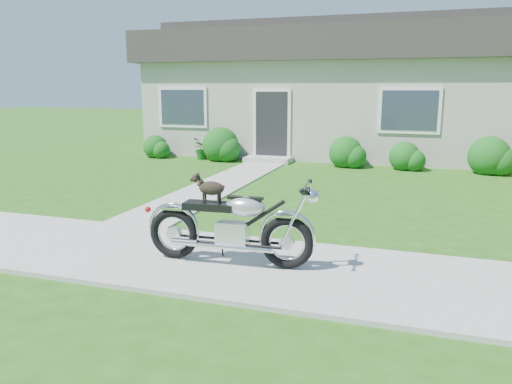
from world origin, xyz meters
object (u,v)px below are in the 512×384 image
house (338,89)px  motorcycle_with_dog (232,225)px  potted_plant_right (343,155)px  potted_plant_left (202,148)px

house → motorcycle_with_dog: 12.21m
house → potted_plant_right: 3.97m
potted_plant_right → motorcycle_with_dog: bearing=-90.4°
potted_plant_left → house: bearing=43.4°
potted_plant_left → potted_plant_right: size_ratio=1.02×
house → motorcycle_with_dog: house is taller
house → potted_plant_left: size_ratio=18.36×
potted_plant_right → potted_plant_left: bearing=180.0°
house → potted_plant_right: bearing=-77.5°
potted_plant_left → motorcycle_with_dog: bearing=-63.3°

